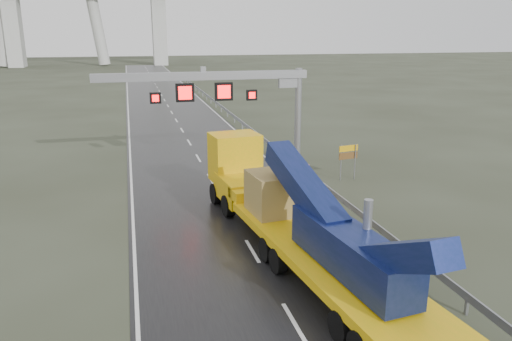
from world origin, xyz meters
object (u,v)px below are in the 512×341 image
object	(u,v)px
heavy_haul_truck	(287,210)
striped_barrier	(303,173)
exit_sign_pair	(348,155)
sign_gantry	(234,92)

from	to	relation	value
heavy_haul_truck	striped_barrier	distance (m)	10.97
exit_sign_pair	striped_barrier	xyz separation A→B (m)	(-3.00, 0.42, -1.13)
heavy_haul_truck	exit_sign_pair	bearing A→B (deg)	45.66
sign_gantry	exit_sign_pair	size ratio (longest dim) A/B	6.08
heavy_haul_truck	striped_barrier	size ratio (longest dim) A/B	18.00
exit_sign_pair	striped_barrier	size ratio (longest dim) A/B	2.11
exit_sign_pair	striped_barrier	bearing A→B (deg)	162.84
sign_gantry	striped_barrier	world-z (taller)	sign_gantry
exit_sign_pair	striped_barrier	world-z (taller)	exit_sign_pair
sign_gantry	heavy_haul_truck	distance (m)	14.47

